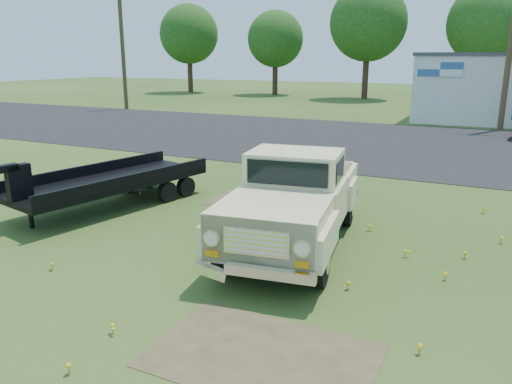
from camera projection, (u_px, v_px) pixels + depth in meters
ground at (259, 259)px, 9.96m from camera, size 140.00×140.00×0.00m
asphalt_lot at (401, 144)px, 22.95m from camera, size 90.00×14.00×0.02m
dirt_patch_a at (262, 356)px, 6.72m from camera, size 3.00×2.00×0.01m
dirt_patch_b at (249, 202)px, 13.84m from camera, size 2.20×1.60×0.01m
utility_pole_west at (123, 47)px, 37.18m from camera, size 1.60×0.30×9.00m
utility_pole_mid at (511, 43)px, 26.10m from camera, size 1.60×0.30×9.00m
treeline_a at (189, 34)px, 54.87m from camera, size 6.40×6.40×9.52m
treeline_b at (275, 39)px, 51.64m from camera, size 5.76×5.76×8.57m
treeline_c at (368, 23)px, 45.75m from camera, size 7.04×7.04×10.47m
treeline_d at (488, 24)px, 42.44m from camera, size 6.72×6.72×10.00m
vintage_pickup_truck at (294, 199)px, 10.38m from camera, size 3.02×5.93×2.06m
flatbed_trailer at (109, 178)px, 13.22m from camera, size 3.15×6.15×1.60m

